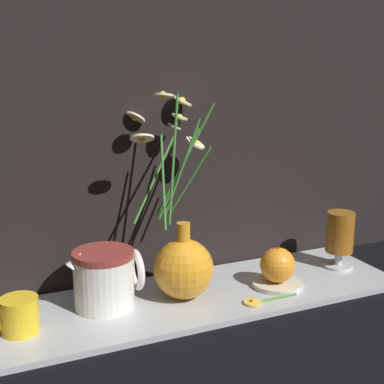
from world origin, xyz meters
name	(u,v)px	position (x,y,z in m)	size (l,w,h in m)	color
ground_plane	(196,300)	(0.00, 0.00, 0.00)	(6.00, 6.00, 0.00)	black
shelf	(196,297)	(0.00, 0.00, 0.01)	(0.87, 0.25, 0.01)	#B2B7BC
backdrop_wall	(167,21)	(0.00, 0.14, 0.55)	(1.37, 0.02, 1.10)	black
vase_with_flowers	(183,261)	(-0.03, 0.00, 0.09)	(0.18, 0.21, 0.41)	orange
yellow_mug	(18,315)	(-0.34, -0.02, 0.04)	(0.08, 0.07, 0.06)	yellow
ceramic_pitcher	(105,276)	(-0.18, 0.02, 0.07)	(0.14, 0.12, 0.12)	white
tea_glass	(340,235)	(0.36, 0.01, 0.09)	(0.07, 0.07, 0.13)	silver
saucer_plate	(277,284)	(0.17, -0.03, 0.02)	(0.11, 0.11, 0.01)	silver
orange_fruit	(278,265)	(0.17, -0.03, 0.06)	(0.07, 0.07, 0.08)	orange
loose_daisy	(259,301)	(0.10, -0.08, 0.02)	(0.12, 0.04, 0.01)	#4C8E3D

